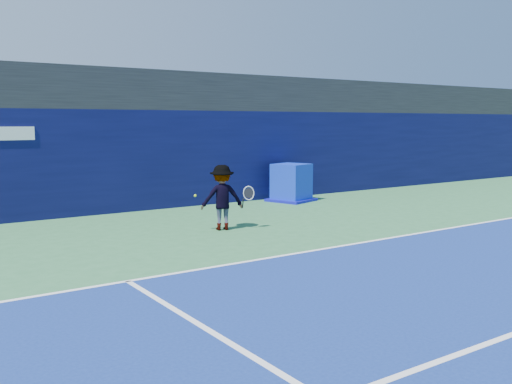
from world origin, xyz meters
TOP-DOWN VIEW (x-y plane):
  - ground at (0.00, 0.00)m, footprint 80.00×80.00m
  - baseline at (0.00, 3.00)m, footprint 24.00×0.10m
  - stadium_band at (0.00, 11.50)m, footprint 36.00×3.00m
  - back_wall_assembly at (-0.00, 10.50)m, footprint 36.00×1.03m
  - equipment_cart at (3.24, 9.18)m, footprint 1.64×1.64m
  - tennis_player at (-1.31, 6.09)m, footprint 1.33×0.91m
  - tennis_ball at (-1.98, 6.24)m, footprint 0.06×0.06m

SIDE VIEW (x-z plane):
  - ground at x=0.00m, z-range 0.00..0.00m
  - baseline at x=0.00m, z-range 0.01..0.01m
  - equipment_cart at x=3.24m, z-range -0.06..1.20m
  - tennis_player at x=-1.31m, z-range 0.00..1.61m
  - tennis_ball at x=-1.98m, z-range 0.85..0.91m
  - back_wall_assembly at x=0.00m, z-range 0.00..3.00m
  - stadium_band at x=0.00m, z-range 3.00..4.20m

